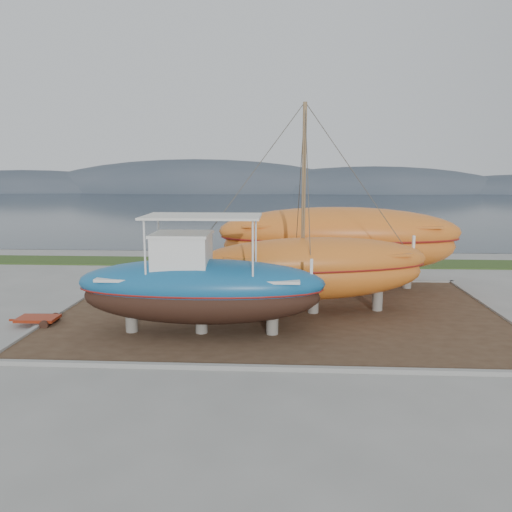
# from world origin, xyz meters

# --- Properties ---
(ground) EXTENTS (140.00, 140.00, 0.00)m
(ground) POSITION_xyz_m (0.00, 0.00, 0.00)
(ground) COLOR gray
(ground) RESTS_ON ground
(dirt_patch) EXTENTS (18.00, 12.00, 0.06)m
(dirt_patch) POSITION_xyz_m (0.00, 4.00, 0.03)
(dirt_patch) COLOR #422D1E
(dirt_patch) RESTS_ON ground
(curb_frame) EXTENTS (18.60, 12.60, 0.15)m
(curb_frame) POSITION_xyz_m (0.00, 4.00, 0.07)
(curb_frame) COLOR gray
(curb_frame) RESTS_ON ground
(grass_strip) EXTENTS (44.00, 3.00, 0.08)m
(grass_strip) POSITION_xyz_m (0.00, 15.50, 0.04)
(grass_strip) COLOR #284219
(grass_strip) RESTS_ON ground
(sea) EXTENTS (260.00, 100.00, 0.04)m
(sea) POSITION_xyz_m (0.00, 70.00, 0.00)
(sea) COLOR black
(sea) RESTS_ON ground
(mountain_ridge) EXTENTS (200.00, 36.00, 20.00)m
(mountain_ridge) POSITION_xyz_m (0.00, 125.00, 0.00)
(mountain_ridge) COLOR #333D49
(mountain_ridge) RESTS_ON ground
(blue_caique) EXTENTS (8.98, 2.84, 4.31)m
(blue_caique) POSITION_xyz_m (-2.80, 1.14, 2.22)
(blue_caique) COLOR #175B90
(blue_caique) RESTS_ON dirt_patch
(white_dinghy) EXTENTS (4.12, 2.12, 1.18)m
(white_dinghy) POSITION_xyz_m (-5.83, 5.66, 0.65)
(white_dinghy) COLOR white
(white_dinghy) RESTS_ON dirt_patch
(orange_sailboat) EXTENTS (10.02, 4.65, 8.48)m
(orange_sailboat) POSITION_xyz_m (1.44, 3.98, 4.30)
(orange_sailboat) COLOR orange
(orange_sailboat) RESTS_ON dirt_patch
(orange_bare_hull) EXTENTS (12.06, 3.66, 3.95)m
(orange_bare_hull) POSITION_xyz_m (2.93, 8.68, 2.04)
(orange_bare_hull) COLOR orange
(orange_bare_hull) RESTS_ON dirt_patch
(red_trailer) EXTENTS (2.28, 1.18, 0.32)m
(red_trailer) POSITION_xyz_m (-9.32, 1.87, 0.16)
(red_trailer) COLOR maroon
(red_trailer) RESTS_ON ground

